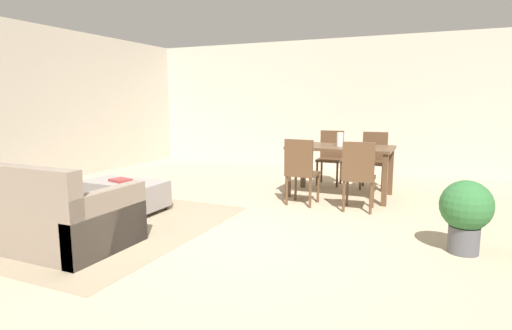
{
  "coord_description": "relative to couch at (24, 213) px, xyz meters",
  "views": [
    {
      "loc": [
        1.77,
        -3.69,
        1.43
      ],
      "look_at": [
        -0.35,
        1.09,
        0.61
      ],
      "focal_mm": 28.85,
      "sensor_mm": 36.0,
      "label": 1
    }
  ],
  "objects": [
    {
      "name": "dining_chair_far_right",
      "position": [
        2.91,
        4.14,
        0.23
      ],
      "size": [
        0.41,
        0.41,
        0.92
      ],
      "color": "#513823",
      "rests_on": "ground_plane"
    },
    {
      "name": "dining_table",
      "position": [
        2.53,
        3.33,
        0.37
      ],
      "size": [
        1.51,
        0.87,
        0.76
      ],
      "color": "#513823",
      "rests_on": "ground_plane"
    },
    {
      "name": "potted_plant",
      "position": [
        4.13,
        1.44,
        0.12
      ],
      "size": [
        0.48,
        0.48,
        0.7
      ],
      "color": "#4C4C51",
      "rests_on": "ground_plane"
    },
    {
      "name": "book_on_ottoman",
      "position": [
        0.11,
        1.31,
        0.12
      ],
      "size": [
        0.3,
        0.26,
        0.03
      ],
      "primitive_type": "cube",
      "rotation": [
        0.0,
        0.0,
        -0.25
      ],
      "color": "maroon",
      "rests_on": "ottoman_table"
    },
    {
      "name": "dining_chair_far_left",
      "position": [
        2.18,
        4.16,
        0.23
      ],
      "size": [
        0.42,
        0.42,
        0.92
      ],
      "color": "#513823",
      "rests_on": "ground_plane"
    },
    {
      "name": "couch",
      "position": [
        0.0,
        0.0,
        0.0
      ],
      "size": [
        2.28,
        0.96,
        0.86
      ],
      "color": "gray",
      "rests_on": "ground_plane"
    },
    {
      "name": "ottoman_table",
      "position": [
        0.13,
        1.35,
        -0.06
      ],
      "size": [
        1.08,
        0.57,
        0.39
      ],
      "color": "gray",
      "rests_on": "ground_plane"
    },
    {
      "name": "vase_centerpiece",
      "position": [
        2.52,
        3.29,
        0.57
      ],
      "size": [
        0.1,
        0.1,
        0.2
      ],
      "primitive_type": "cylinder",
      "color": "silver",
      "rests_on": "dining_table"
    },
    {
      "name": "area_rug",
      "position": [
        0.07,
        0.7,
        -0.28
      ],
      "size": [
        3.0,
        2.8,
        0.01
      ],
      "primitive_type": "cube",
      "color": "gray",
      "rests_on": "ground_plane"
    },
    {
      "name": "wall_back",
      "position": [
        2.08,
        5.91,
        1.06
      ],
      "size": [
        9.0,
        0.12,
        2.7
      ],
      "primitive_type": "cube",
      "color": "#BCB2A0",
      "rests_on": "ground_plane"
    },
    {
      "name": "dining_chair_near_left",
      "position": [
        2.16,
        2.54,
        0.23
      ],
      "size": [
        0.42,
        0.42,
        0.92
      ],
      "color": "#513823",
      "rests_on": "ground_plane"
    },
    {
      "name": "dining_chair_near_right",
      "position": [
        2.95,
        2.53,
        0.23
      ],
      "size": [
        0.43,
        0.43,
        0.92
      ],
      "color": "#513823",
      "rests_on": "ground_plane"
    },
    {
      "name": "ground_plane",
      "position": [
        2.08,
        0.91,
        -0.29
      ],
      "size": [
        10.8,
        10.8,
        0.0
      ],
      "primitive_type": "plane",
      "color": "tan"
    }
  ]
}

